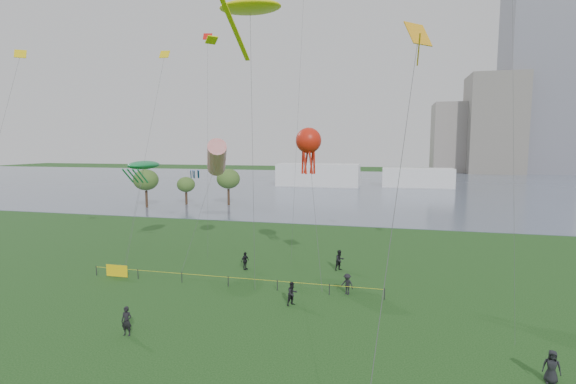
# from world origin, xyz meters

# --- Properties ---
(lake) EXTENTS (400.00, 120.00, 0.08)m
(lake) POSITION_xyz_m (0.00, 100.00, 0.02)
(lake) COLOR slate
(lake) RESTS_ON ground_plane
(tower) EXTENTS (24.00, 24.00, 120.00)m
(tower) POSITION_xyz_m (62.00, 168.00, 60.00)
(tower) COLOR slate
(tower) RESTS_ON ground_plane
(building_mid) EXTENTS (20.00, 20.00, 38.00)m
(building_mid) POSITION_xyz_m (46.00, 162.00, 19.00)
(building_mid) COLOR slate
(building_mid) RESTS_ON ground_plane
(building_low) EXTENTS (16.00, 18.00, 28.00)m
(building_low) POSITION_xyz_m (32.00, 168.00, 14.00)
(building_low) COLOR gray
(building_low) RESTS_ON ground_plane
(pavilion_left) EXTENTS (22.00, 8.00, 6.00)m
(pavilion_left) POSITION_xyz_m (-12.00, 95.00, 3.00)
(pavilion_left) COLOR white
(pavilion_left) RESTS_ON ground_plane
(pavilion_right) EXTENTS (18.00, 7.00, 5.00)m
(pavilion_right) POSITION_xyz_m (14.00, 98.00, 2.50)
(pavilion_right) COLOR white
(pavilion_right) RESTS_ON ground_plane
(trees) EXTENTS (17.29, 10.71, 6.82)m
(trees) POSITION_xyz_m (-28.98, 52.19, 4.70)
(trees) COLOR #362518
(trees) RESTS_ON ground_plane
(fence) EXTENTS (24.07, 0.07, 1.05)m
(fence) POSITION_xyz_m (-11.74, 13.24, 0.55)
(fence) COLOR black
(fence) RESTS_ON ground_plane
(spectator_a) EXTENTS (1.00, 1.02, 1.65)m
(spectator_a) POSITION_xyz_m (0.14, 10.68, 0.83)
(spectator_a) COLOR black
(spectator_a) RESTS_ON ground_plane
(spectator_b) EXTENTS (1.17, 0.96, 1.58)m
(spectator_b) POSITION_xyz_m (3.65, 13.69, 0.79)
(spectator_b) COLOR black
(spectator_b) RESTS_ON ground_plane
(spectator_c) EXTENTS (0.73, 1.01, 1.59)m
(spectator_c) POSITION_xyz_m (-5.82, 17.80, 0.79)
(spectator_c) COLOR black
(spectator_c) RESTS_ON ground_plane
(spectator_d) EXTENTS (0.88, 0.68, 1.59)m
(spectator_d) POSITION_xyz_m (14.05, 4.21, 0.79)
(spectator_d) COLOR black
(spectator_d) RESTS_ON ground_plane
(spectator_f) EXTENTS (0.67, 0.47, 1.73)m
(spectator_f) POSITION_xyz_m (-8.23, 3.91, 0.86)
(spectator_f) COLOR black
(spectator_f) RESTS_ON ground_plane
(spectator_g) EXTENTS (1.12, 1.12, 1.83)m
(spectator_g) POSITION_xyz_m (2.42, 19.58, 0.91)
(spectator_g) COLOR black
(spectator_g) RESTS_ON ground_plane
(kite_stingray) EXTENTS (5.32, 10.14, 22.87)m
(kite_stingray) POSITION_xyz_m (-5.12, 17.71, 22.38)
(kite_stingray) COLOR #3F3F42
(kite_windsock) EXTENTS (4.29, 9.37, 11.76)m
(kite_windsock) POSITION_xyz_m (-10.29, 22.29, 9.81)
(kite_windsock) COLOR #3F3F42
(kite_creature) EXTENTS (3.13, 8.76, 9.49)m
(kite_creature) POSITION_xyz_m (-17.86, 21.30, 9.02)
(kite_creature) COLOR #3F3F42
(kite_octopus) EXTENTS (3.26, 6.51, 12.59)m
(kite_octopus) POSITION_xyz_m (-0.37, 19.16, 11.40)
(kite_octopus) COLOR #3F3F42
(kite_delta) EXTENTS (2.96, 14.13, 17.59)m
(kite_delta) POSITION_xyz_m (7.65, 6.63, 16.04)
(kite_delta) COLOR #3F3F42
(small_kites) EXTENTS (45.86, 14.90, 9.66)m
(small_kites) POSITION_xyz_m (-2.98, 18.36, 21.97)
(small_kites) COLOR red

